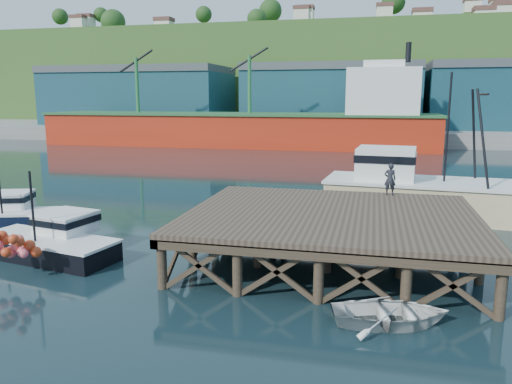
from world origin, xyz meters
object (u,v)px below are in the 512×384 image
(boat_navy, at_px, (9,214))
(trawler, at_px, (428,188))
(dinghy, at_px, (391,313))
(dockworker, at_px, (390,179))
(boat_black, at_px, (52,241))

(boat_navy, bearing_deg, trawler, 0.79)
(dinghy, distance_m, dockworker, 10.53)
(boat_black, xyz_separation_m, dockworker, (14.40, 6.74, 2.20))
(boat_navy, relative_size, dinghy, 1.64)
(boat_navy, bearing_deg, dockworker, -10.46)
(trawler, distance_m, dinghy, 15.45)
(boat_navy, relative_size, dockworker, 3.73)
(boat_black, bearing_deg, dockworker, 36.23)
(boat_navy, xyz_separation_m, trawler, (22.27, 7.69, 1.00))
(boat_navy, relative_size, trawler, 0.47)
(boat_black, distance_m, dockworker, 16.05)
(boat_black, distance_m, trawler, 20.47)
(boat_navy, height_order, boat_black, boat_black)
(boat_navy, distance_m, dockworker, 20.21)
(dinghy, bearing_deg, boat_navy, 57.00)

